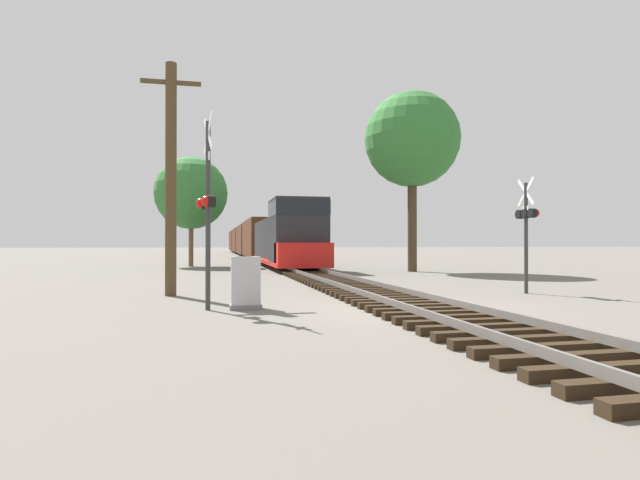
{
  "coord_description": "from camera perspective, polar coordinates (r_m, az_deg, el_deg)",
  "views": [
    {
      "loc": [
        -4.81,
        -11.43,
        1.61
      ],
      "look_at": [
        -0.8,
        7.08,
        1.74
      ],
      "focal_mm": 28.0,
      "sensor_mm": 36.0,
      "label": 1
    }
  ],
  "objects": [
    {
      "name": "utility_pole",
      "position": [
        16.13,
        -16.67,
        6.99
      ],
      "size": [
        1.8,
        0.34,
        7.18
      ],
      "color": "#4C3A23",
      "rests_on": "ground"
    },
    {
      "name": "relay_cabinet",
      "position": [
        12.42,
        -8.52,
        -4.91
      ],
      "size": [
        0.77,
        0.57,
        1.29
      ],
      "color": "slate",
      "rests_on": "ground"
    },
    {
      "name": "freight_train",
      "position": [
        65.75,
        -8.04,
        -0.04
      ],
      "size": [
        3.03,
        79.46,
        4.16
      ],
      "color": "#232326",
      "rests_on": "ground"
    },
    {
      "name": "ground_plane",
      "position": [
        12.51,
        10.59,
        -7.79
      ],
      "size": [
        400.0,
        400.0,
        0.0
      ],
      "primitive_type": "plane",
      "color": "#666059"
    },
    {
      "name": "crossing_signal_far",
      "position": [
        17.4,
        22.57,
        2.1
      ],
      "size": [
        0.36,
        1.01,
        3.73
      ],
      "rotation": [
        0.0,
        0.0,
        1.52
      ],
      "color": "#333333",
      "rests_on": "ground"
    },
    {
      "name": "tree_far_right",
      "position": [
        29.72,
        10.48,
        11.17
      ],
      "size": [
        5.47,
        5.47,
        10.35
      ],
      "color": "#473521",
      "rests_on": "ground"
    },
    {
      "name": "crossing_signal_near",
      "position": [
        12.36,
        -12.78,
        4.03
      ],
      "size": [
        0.49,
        1.01,
        4.73
      ],
      "rotation": [
        0.0,
        0.0,
        -1.37
      ],
      "color": "#333333",
      "rests_on": "ground"
    },
    {
      "name": "tree_mid_background",
      "position": [
        36.28,
        -14.52,
        5.21
      ],
      "size": [
        5.07,
        5.07,
        7.7
      ],
      "color": "brown",
      "rests_on": "ground"
    },
    {
      "name": "rail_track_bed",
      "position": [
        12.49,
        10.59,
        -7.17
      ],
      "size": [
        2.6,
        160.0,
        0.31
      ],
      "color": "black",
      "rests_on": "ground"
    }
  ]
}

